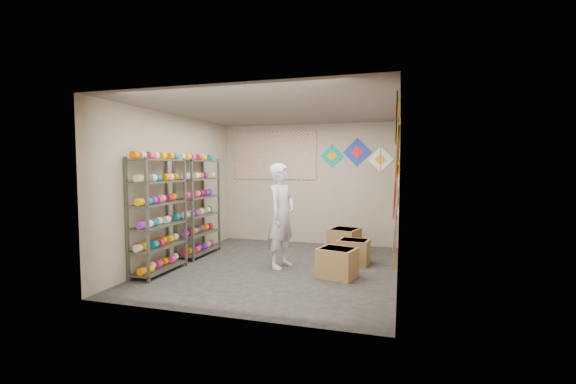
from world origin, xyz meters
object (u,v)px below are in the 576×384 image
(carton_c, at_px, (344,241))
(shelf_rack_back, at_px, (198,207))
(carton_b, at_px, (354,252))
(shopkeeper, at_px, (282,216))
(carton_a, at_px, (337,263))
(shelf_rack_front, at_px, (158,216))

(carton_c, bearing_deg, shelf_rack_back, -147.29)
(carton_b, relative_size, carton_c, 0.91)
(shopkeeper, relative_size, carton_b, 3.39)
(carton_a, bearing_deg, shopkeeper, 175.89)
(shelf_rack_front, relative_size, shelf_rack_back, 1.00)
(shelf_rack_front, relative_size, carton_a, 3.39)
(shelf_rack_front, height_order, carton_c, shelf_rack_front)
(carton_c, bearing_deg, carton_b, -55.19)
(shelf_rack_front, relative_size, shopkeeper, 1.05)
(shopkeeper, bearing_deg, carton_b, -50.81)
(carton_b, bearing_deg, shelf_rack_back, -170.32)
(carton_a, relative_size, carton_c, 0.96)
(shopkeeper, bearing_deg, carton_c, -22.03)
(carton_b, bearing_deg, carton_c, 116.52)
(carton_a, height_order, carton_c, carton_c)
(carton_b, bearing_deg, shelf_rack_front, -147.66)
(shelf_rack_front, xyz_separation_m, carton_c, (2.74, 2.22, -0.70))
(shelf_rack_back, xyz_separation_m, carton_a, (2.86, -0.73, -0.72))
(carton_a, relative_size, carton_b, 1.05)
(shelf_rack_back, relative_size, carton_c, 3.26)
(carton_c, bearing_deg, carton_a, -71.61)
(shelf_rack_front, distance_m, carton_c, 3.60)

